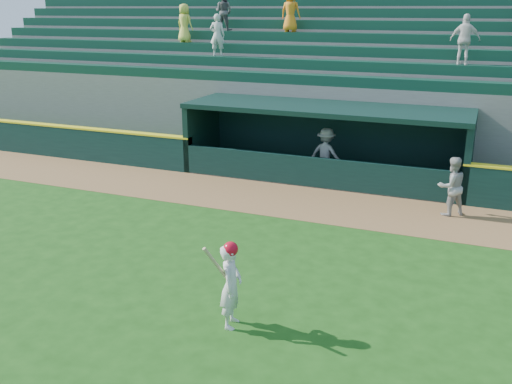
{
  "coord_description": "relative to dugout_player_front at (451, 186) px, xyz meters",
  "views": [
    {
      "loc": [
        4.96,
        -10.54,
        5.55
      ],
      "look_at": [
        0.0,
        1.6,
        1.3
      ],
      "focal_mm": 40.0,
      "sensor_mm": 36.0,
      "label": 1
    }
  ],
  "objects": [
    {
      "name": "wall_stripe_left",
      "position": [
        -16.54,
        1.1,
        0.39
      ],
      "size": [
        15.5,
        0.32,
        0.06
      ],
      "primitive_type": "cube",
      "color": "yellow",
      "rests_on": "field_wall_left"
    },
    {
      "name": "batter_at_plate",
      "position": [
        -3.22,
        -7.65,
        0.0
      ],
      "size": [
        0.58,
        0.76,
        1.67
      ],
      "color": "silver",
      "rests_on": "ground"
    },
    {
      "name": "stands",
      "position": [
        -4.27,
        7.12,
        1.57
      ],
      "size": [
        34.5,
        6.25,
        7.58
      ],
      "color": "slate",
      "rests_on": "ground"
    },
    {
      "name": "dugout",
      "position": [
        -4.29,
        2.56,
        0.52
      ],
      "size": [
        9.4,
        2.8,
        2.46
      ],
      "color": "slate",
      "rests_on": "ground"
    },
    {
      "name": "field_wall_left",
      "position": [
        -16.54,
        1.1,
        -0.24
      ],
      "size": [
        15.5,
        0.3,
        1.2
      ],
      "primitive_type": "cube",
      "color": "black",
      "rests_on": "ground"
    },
    {
      "name": "dugout_player_inside",
      "position": [
        -4.18,
        2.11,
        0.04
      ],
      "size": [
        1.23,
        0.85,
        1.75
      ],
      "primitive_type": "imported",
      "rotation": [
        0.0,
        0.0,
        2.96
      ],
      "color": "#A5A5A0",
      "rests_on": "ground"
    },
    {
      "name": "warning_track",
      "position": [
        -4.29,
        -0.55,
        -0.83
      ],
      "size": [
        40.0,
        3.0,
        0.01
      ],
      "primitive_type": "cube",
      "color": "brown",
      "rests_on": "ground"
    },
    {
      "name": "dugout_player_front",
      "position": [
        0.0,
        0.0,
        0.0
      ],
      "size": [
        1.03,
        0.98,
        1.67
      ],
      "primitive_type": "imported",
      "rotation": [
        0.0,
        0.0,
        3.74
      ],
      "color": "#9B9A96",
      "rests_on": "ground"
    },
    {
      "name": "ground",
      "position": [
        -4.29,
        -5.45,
        -0.84
      ],
      "size": [
        120.0,
        120.0,
        0.0
      ],
      "primitive_type": "plane",
      "color": "#194611",
      "rests_on": "ground"
    }
  ]
}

